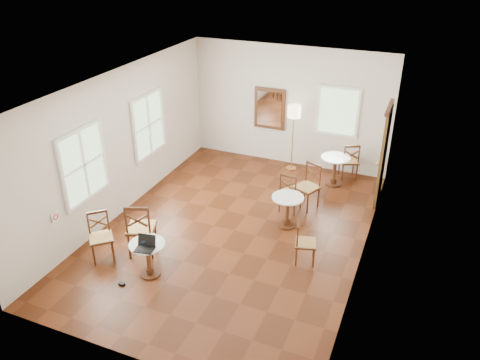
% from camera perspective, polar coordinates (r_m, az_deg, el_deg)
% --- Properties ---
extents(ground, '(7.00, 7.00, 0.00)m').
position_cam_1_polar(ground, '(9.58, -0.69, -6.09)').
color(ground, '#4F210D').
rests_on(ground, ground).
extents(room_shell, '(5.02, 7.02, 3.01)m').
position_cam_1_polar(room_shell, '(8.93, -0.43, 5.07)').
color(room_shell, beige).
rests_on(room_shell, ground).
extents(cafe_table_near, '(0.62, 0.62, 0.65)m').
position_cam_1_polar(cafe_table_near, '(8.37, -10.96, -8.89)').
color(cafe_table_near, '#432110').
rests_on(cafe_table_near, ground).
extents(cafe_table_mid, '(0.64, 0.64, 0.67)m').
position_cam_1_polar(cafe_table_mid, '(9.55, 5.71, -3.37)').
color(cafe_table_mid, '#432110').
rests_on(cafe_table_mid, ground).
extents(cafe_table_back, '(0.67, 0.67, 0.71)m').
position_cam_1_polar(cafe_table_back, '(11.31, 11.30, 1.48)').
color(cafe_table_back, '#432110').
rests_on(cafe_table_back, ground).
extents(chair_near_a, '(0.64, 0.64, 1.08)m').
position_cam_1_polar(chair_near_a, '(8.85, -11.82, -5.67)').
color(chair_near_a, '#432110').
rests_on(chair_near_a, ground).
extents(chair_near_b, '(0.59, 0.59, 0.90)m').
position_cam_1_polar(chair_near_b, '(8.96, -16.39, -6.53)').
color(chair_near_b, '#432110').
rests_on(chair_near_b, ground).
extents(chair_mid_a, '(0.46, 0.46, 0.91)m').
position_cam_1_polar(chair_mid_a, '(10.07, 6.05, -1.44)').
color(chair_mid_a, '#432110').
rests_on(chair_mid_a, ground).
extents(chair_mid_b, '(0.46, 0.46, 0.82)m').
position_cam_1_polar(chair_mid_b, '(8.60, 7.75, -7.43)').
color(chair_mid_b, '#432110').
rests_on(chair_mid_b, ground).
extents(chair_back_a, '(0.56, 0.56, 0.92)m').
position_cam_1_polar(chair_back_a, '(11.68, 12.98, 2.26)').
color(chair_back_a, '#432110').
rests_on(chair_back_a, ground).
extents(chair_back_b, '(0.60, 0.60, 0.99)m').
position_cam_1_polar(chair_back_b, '(10.25, 8.13, -0.77)').
color(chair_back_b, '#432110').
rests_on(chair_back_b, ground).
extents(floor_lamp, '(0.32, 0.32, 1.67)m').
position_cam_1_polar(floor_lamp, '(11.55, 6.49, 7.67)').
color(floor_lamp, '#BF8C3F').
rests_on(floor_lamp, ground).
extents(laptop, '(0.35, 0.31, 0.22)m').
position_cam_1_polar(laptop, '(8.08, -11.27, -7.71)').
color(laptop, black).
rests_on(laptop, cafe_table_near).
extents(mouse, '(0.11, 0.08, 0.04)m').
position_cam_1_polar(mouse, '(8.17, -10.75, -7.55)').
color(mouse, black).
rests_on(mouse, cafe_table_near).
extents(navy_mug, '(0.13, 0.08, 0.10)m').
position_cam_1_polar(navy_mug, '(8.16, -11.40, -7.40)').
color(navy_mug, '#0F1934').
rests_on(navy_mug, cafe_table_near).
extents(water_glass, '(0.06, 0.06, 0.10)m').
position_cam_1_polar(water_glass, '(8.24, -11.45, -7.04)').
color(water_glass, white).
rests_on(water_glass, cafe_table_near).
extents(power_adapter, '(0.11, 0.06, 0.04)m').
position_cam_1_polar(power_adapter, '(8.47, -14.03, -12.00)').
color(power_adapter, black).
rests_on(power_adapter, ground).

